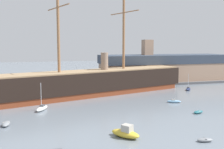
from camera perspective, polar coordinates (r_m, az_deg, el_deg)
The scene contains 10 objects.
tall_ship at distance 70.83m, azimuth -3.93°, elevation -1.65°, with size 65.01×24.55×32.09m.
dinghy_foreground_right at distance 39.82m, azimuth 19.38°, elevation -13.14°, with size 2.36×1.39×0.52m.
motorboat_near_centre at distance 39.25m, azimuth 2.95°, elevation -12.43°, with size 4.30×4.81×1.93m.
dinghy_mid_left at distance 47.89m, azimuth -21.87°, elevation -9.83°, with size 1.47×2.92×0.67m.
dinghy_mid_right at distance 54.92m, azimuth 18.08°, elevation -7.68°, with size 2.58×1.70×0.56m.
sailboat_alongside_bow at distance 56.41m, azimuth -14.85°, elevation -7.00°, with size 3.19×4.51×5.72m.
sailboat_alongside_stern at distance 63.26m, azimuth 13.20°, elevation -5.62°, with size 3.36×2.13×4.21m.
sailboat_far_right at distance 81.48m, azimuth 16.10°, elevation -2.98°, with size 3.42×3.57×4.95m.
sailboat_distant_centre at distance 84.33m, azimuth -7.45°, elevation -2.39°, with size 3.59×5.05×6.42m.
dockside_warehouse_right at distance 97.08m, azimuth 11.21°, elevation 1.29°, with size 49.96×16.69×15.14m.
Camera 1 is at (-13.13, -18.20, 13.33)m, focal length 42.45 mm.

